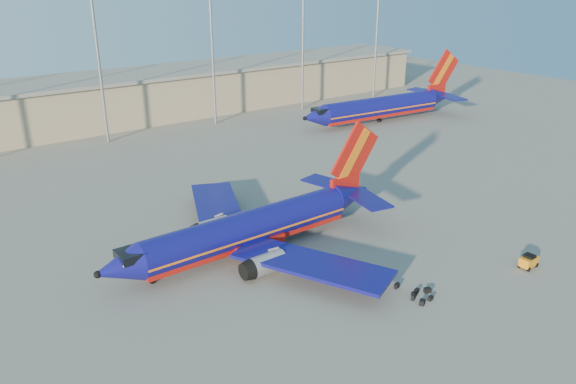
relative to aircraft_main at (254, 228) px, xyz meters
name	(u,v)px	position (x,y,z in m)	size (l,w,h in m)	color
ground	(309,232)	(6.83, -0.12, -2.35)	(220.00, 220.00, 0.00)	slate
terminal_building	(160,93)	(16.83, 57.88, 1.97)	(122.00, 16.00, 8.50)	gray
light_mast_row	(157,27)	(11.83, 45.88, 15.21)	(101.60, 1.60, 28.65)	gray
aircraft_main	(254,228)	(0.00, 0.00, 0.00)	(32.43, 31.23, 10.99)	navy
aircraft_second	(384,106)	(47.51, 28.94, 0.43)	(35.80, 13.89, 12.12)	navy
baggage_tug	(529,261)	(18.45, -18.35, -1.67)	(1.84, 1.13, 1.30)	orange
luggage_pile	(418,294)	(6.32, -15.60, -2.14)	(2.54, 3.58, 0.49)	black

